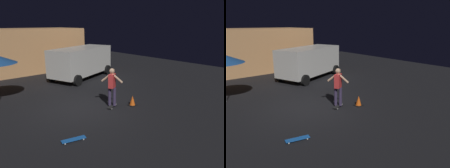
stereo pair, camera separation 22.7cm
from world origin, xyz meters
TOP-DOWN VIEW (x-y plane):
  - ground_plane at (0.00, 0.00)m, footprint 28.00×28.00m
  - low_building at (0.53, 9.32)m, footprint 9.62×3.93m
  - parked_van at (3.15, 4.54)m, footprint 4.97×3.49m
  - skateboard_ridden at (1.16, -0.86)m, footprint 0.77×0.57m
  - skateboard_spare at (-1.67, -2.28)m, footprint 0.81×0.37m
  - skater at (1.16, -0.86)m, footprint 0.58×0.89m
  - traffic_cone at (1.96, -1.34)m, footprint 0.34×0.34m

SIDE VIEW (x-z plane):
  - ground_plane at x=0.00m, z-range 0.00..0.00m
  - skateboard_ridden at x=1.16m, z-range 0.02..0.09m
  - skateboard_spare at x=-1.67m, z-range 0.02..0.09m
  - traffic_cone at x=1.96m, z-range -0.02..0.44m
  - skater at x=1.16m, z-range 0.20..1.87m
  - parked_van at x=3.15m, z-range 0.15..2.18m
  - low_building at x=0.53m, z-range 0.00..3.19m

